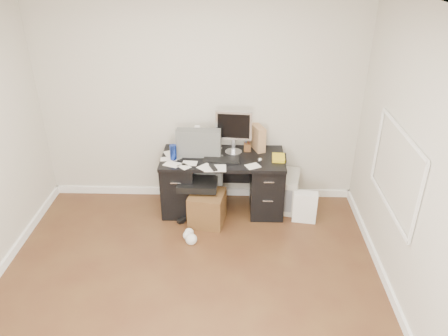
% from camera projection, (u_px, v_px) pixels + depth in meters
% --- Properties ---
extents(ground, '(4.00, 4.00, 0.00)m').
position_uv_depth(ground, '(187.00, 302.00, 4.22)').
color(ground, '#472517').
rests_on(ground, ground).
extents(room_shell, '(4.02, 4.02, 2.71)m').
position_uv_depth(room_shell, '(183.00, 146.00, 3.47)').
color(room_shell, beige).
rests_on(room_shell, ground).
extents(desk, '(1.50, 0.70, 0.75)m').
position_uv_depth(desk, '(223.00, 182.00, 5.48)').
color(desk, black).
rests_on(desk, ground).
extents(loose_papers, '(1.10, 0.60, 0.00)m').
position_uv_depth(loose_papers, '(206.00, 158.00, 5.28)').
color(loose_papers, white).
rests_on(loose_papers, desk).
extents(lcd_monitor, '(0.46, 0.29, 0.56)m').
position_uv_depth(lcd_monitor, '(234.00, 132.00, 5.28)').
color(lcd_monitor, silver).
rests_on(lcd_monitor, desk).
extents(keyboard, '(0.44, 0.17, 0.02)m').
position_uv_depth(keyboard, '(222.00, 160.00, 5.22)').
color(keyboard, black).
rests_on(keyboard, desk).
extents(computer_mouse, '(0.06, 0.06, 0.06)m').
position_uv_depth(computer_mouse, '(260.00, 160.00, 5.18)').
color(computer_mouse, silver).
rests_on(computer_mouse, desk).
extents(travel_mug, '(0.09, 0.09, 0.18)m').
position_uv_depth(travel_mug, '(173.00, 152.00, 5.22)').
color(travel_mug, '#162F98').
rests_on(travel_mug, desk).
extents(white_binder, '(0.13, 0.27, 0.31)m').
position_uv_depth(white_binder, '(197.00, 141.00, 5.35)').
color(white_binder, white).
rests_on(white_binder, desk).
extents(magazine_file, '(0.22, 0.30, 0.31)m').
position_uv_depth(magazine_file, '(258.00, 138.00, 5.44)').
color(magazine_file, '#936E47').
rests_on(magazine_file, desk).
extents(pen_cup, '(0.10, 0.10, 0.24)m').
position_uv_depth(pen_cup, '(247.00, 142.00, 5.41)').
color(pen_cup, '#502816').
rests_on(pen_cup, desk).
extents(yellow_book, '(0.18, 0.22, 0.04)m').
position_uv_depth(yellow_book, '(279.00, 158.00, 5.25)').
color(yellow_book, gold).
rests_on(yellow_book, desk).
extents(paper_remote, '(0.27, 0.22, 0.02)m').
position_uv_depth(paper_remote, '(215.00, 168.00, 5.05)').
color(paper_remote, white).
rests_on(paper_remote, desk).
extents(office_chair, '(0.63, 0.63, 1.09)m').
position_uv_depth(office_chair, '(198.00, 177.00, 5.29)').
color(office_chair, '#4F514F').
rests_on(office_chair, ground).
extents(pc_tower, '(0.30, 0.51, 0.47)m').
position_uv_depth(pc_tower, '(290.00, 191.00, 5.60)').
color(pc_tower, '#B3AEA1').
rests_on(pc_tower, ground).
extents(shopping_bag, '(0.32, 0.25, 0.39)m').
position_uv_depth(shopping_bag, '(305.00, 207.00, 5.35)').
color(shopping_bag, white).
rests_on(shopping_bag, ground).
extents(wicker_basket, '(0.47, 0.47, 0.41)m').
position_uv_depth(wicker_basket, '(207.00, 208.00, 5.31)').
color(wicker_basket, '#482D15').
rests_on(wicker_basket, ground).
extents(desk_printer, '(0.35, 0.31, 0.18)m').
position_uv_depth(desk_printer, '(263.00, 196.00, 5.77)').
color(desk_printer, slate).
rests_on(desk_printer, ground).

